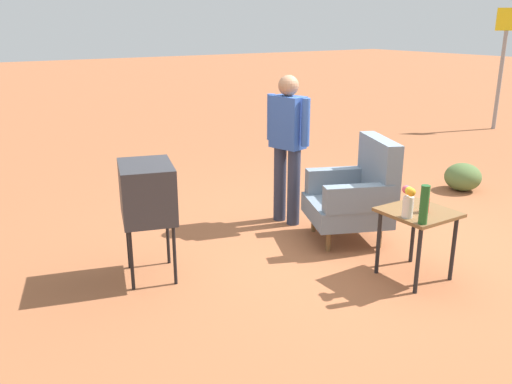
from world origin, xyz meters
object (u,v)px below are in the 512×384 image
(side_table, at_px, (418,221))
(road_sign, at_px, (502,62))
(person_standing, at_px, (288,141))
(tv_on_stand, at_px, (147,192))
(flower_vase, at_px, (408,200))
(bottle_wine_green, at_px, (424,205))
(soda_can_red, at_px, (425,205))
(armchair, at_px, (357,193))

(side_table, height_order, road_sign, road_sign)
(person_standing, bearing_deg, road_sign, 106.86)
(tv_on_stand, xyz_separation_m, person_standing, (-0.45, 1.81, 0.16))
(side_table, relative_size, person_standing, 0.38)
(road_sign, relative_size, flower_vase, 9.21)
(bottle_wine_green, xyz_separation_m, flower_vase, (-0.17, 0.00, -0.01))
(side_table, height_order, flower_vase, flower_vase)
(bottle_wine_green, distance_m, flower_vase, 0.17)
(bottle_wine_green, bearing_deg, side_table, 135.94)
(road_sign, bearing_deg, flower_vase, -61.04)
(soda_can_red, xyz_separation_m, flower_vase, (0.01, -0.23, 0.09))
(tv_on_stand, height_order, person_standing, person_standing)
(armchair, xyz_separation_m, tv_on_stand, (-0.34, -2.11, 0.28))
(tv_on_stand, xyz_separation_m, soda_can_red, (1.33, 1.96, -0.10))
(tv_on_stand, bearing_deg, side_table, 56.69)
(soda_can_red, bearing_deg, tv_on_stand, -124.09)
(armchair, relative_size, soda_can_red, 8.69)
(tv_on_stand, distance_m, road_sign, 9.18)
(armchair, xyz_separation_m, side_table, (0.94, -0.17, 0.03))
(armchair, bearing_deg, tv_on_stand, -99.05)
(side_table, relative_size, tv_on_stand, 0.60)
(person_standing, bearing_deg, soda_can_red, 4.98)
(side_table, relative_size, bottle_wine_green, 1.94)
(soda_can_red, bearing_deg, person_standing, -175.02)
(side_table, bearing_deg, armchair, 169.83)
(tv_on_stand, height_order, soda_can_red, tv_on_stand)
(soda_can_red, distance_m, flower_vase, 0.24)
(side_table, xyz_separation_m, person_standing, (-1.73, -0.14, 0.41))
(bottle_wine_green, height_order, flower_vase, bottle_wine_green)
(person_standing, bearing_deg, bottle_wine_green, -2.29)
(person_standing, xyz_separation_m, road_sign, (-2.12, 6.99, 0.44))
(side_table, distance_m, flower_vase, 0.33)
(side_table, distance_m, tv_on_stand, 2.34)
(tv_on_stand, xyz_separation_m, bottle_wine_green, (1.50, 1.73, -0.00))
(side_table, xyz_separation_m, bottle_wine_green, (0.22, -0.22, 0.25))
(road_sign, bearing_deg, soda_can_red, -60.29)
(road_sign, distance_m, bottle_wine_green, 8.18)
(person_standing, distance_m, bottle_wine_green, 1.96)
(armchair, height_order, flower_vase, armchair)
(tv_on_stand, relative_size, bottle_wine_green, 3.22)
(bottle_wine_green, bearing_deg, armchair, 161.68)
(armchair, relative_size, tv_on_stand, 1.03)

